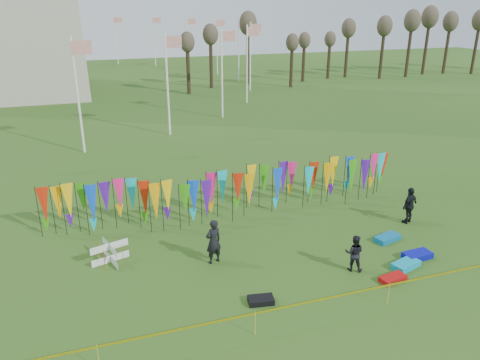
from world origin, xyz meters
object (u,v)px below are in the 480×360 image
object	(u,v)px
kite_bag_turquoise	(406,265)
kite_bag_red	(393,278)
kite_bag_blue	(417,255)
kite_bag_teal	(387,238)
person_right	(410,205)
kite_bag_black	(261,300)
person_left	(213,241)
person_mid	(354,253)
box_kite	(110,253)

from	to	relation	value
kite_bag_turquoise	kite_bag_red	xyz separation A→B (m)	(-1.09, -0.66, -0.02)
kite_bag_blue	kite_bag_teal	bearing A→B (deg)	99.08
person_right	kite_bag_red	distance (m)	5.68
person_right	kite_bag_black	distance (m)	10.00
kite_bag_turquoise	kite_bag_blue	size ratio (longest dim) A/B	1.02
kite_bag_black	kite_bag_turquoise	bearing A→B (deg)	3.22
person_left	person_right	world-z (taller)	person_left
kite_bag_turquoise	kite_bag_red	bearing A→B (deg)	-148.96
person_left	person_right	bearing A→B (deg)	166.46
kite_bag_turquoise	kite_bag_blue	distance (m)	1.06
person_mid	box_kite	bearing A→B (deg)	10.14
box_kite	person_right	world-z (taller)	person_right
person_left	kite_bag_teal	xyz separation A→B (m)	(8.00, -0.69, -0.85)
person_mid	kite_bag_turquoise	xyz separation A→B (m)	(2.15, -0.53, -0.65)
kite_bag_blue	kite_bag_black	size ratio (longest dim) A/B	1.30
box_kite	kite_bag_red	world-z (taller)	box_kite
person_mid	kite_bag_turquoise	distance (m)	2.31
kite_bag_turquoise	kite_bag_teal	bearing A→B (deg)	73.23
person_right	kite_bag_teal	bearing A→B (deg)	10.83
box_kite	person_left	world-z (taller)	person_left
person_left	kite_bag_turquoise	distance (m)	7.93
person_left	person_mid	world-z (taller)	person_left
box_kite	kite_bag_blue	size ratio (longest dim) A/B	0.76
kite_bag_teal	kite_bag_turquoise	bearing A→B (deg)	-106.77
box_kite	kite_bag_black	bearing A→B (deg)	-43.06
box_kite	person_right	xyz separation A→B (m)	(14.13, -0.76, 0.46)
kite_bag_blue	kite_bag_turquoise	bearing A→B (deg)	-153.14
person_mid	kite_bag_black	size ratio (longest dim) A/B	1.67
person_mid	person_right	distance (m)	5.69
person_mid	kite_bag_teal	distance (m)	3.34
person_mid	person_right	xyz separation A→B (m)	(4.87, 2.95, 0.15)
person_left	box_kite	bearing A→B (deg)	-35.18
person_right	kite_bag_blue	xyz separation A→B (m)	(-1.77, -3.00, -0.79)
kite_bag_black	kite_bag_blue	bearing A→B (deg)	6.47
person_left	person_mid	distance (m)	5.70
person_mid	person_right	size ratio (longest dim) A/B	0.84
box_kite	kite_bag_turquoise	distance (m)	12.18
person_left	kite_bag_teal	bearing A→B (deg)	158.21
person_left	kite_bag_teal	world-z (taller)	person_left
person_mid	kite_bag_black	world-z (taller)	person_mid
kite_bag_red	kite_bag_black	world-z (taller)	kite_bag_black
person_left	kite_bag_turquoise	size ratio (longest dim) A/B	1.59
kite_bag_red	kite_bag_turquoise	bearing A→B (deg)	31.04
kite_bag_black	person_mid	bearing A→B (deg)	11.68
person_left	kite_bag_turquoise	xyz separation A→B (m)	(7.33, -2.89, -0.85)
person_left	kite_bag_teal	distance (m)	8.07
person_left	kite_bag_blue	bearing A→B (deg)	146.84
kite_bag_blue	kite_bag_black	bearing A→B (deg)	-173.53
kite_bag_blue	kite_bag_teal	world-z (taller)	kite_bag_blue
kite_bag_red	kite_bag_black	size ratio (longest dim) A/B	1.17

